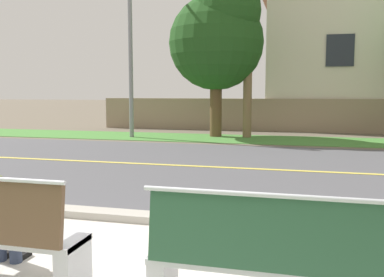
% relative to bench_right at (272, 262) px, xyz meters
% --- Properties ---
extents(ground_plane, '(140.00, 140.00, 0.00)m').
position_rel_bench_right_xyz_m(ground_plane, '(-1.27, 7.68, -0.46)').
color(ground_plane, '#665B4C').
extents(curb_edge, '(44.00, 0.30, 0.11)m').
position_rel_bench_right_xyz_m(curb_edge, '(-1.27, 2.03, -0.40)').
color(curb_edge, '#ADA89E').
rests_on(curb_edge, ground_plane).
extents(street_asphalt, '(52.00, 8.00, 0.01)m').
position_rel_bench_right_xyz_m(street_asphalt, '(-1.27, 6.18, -0.45)').
color(street_asphalt, '#515156').
rests_on(street_asphalt, ground_plane).
extents(road_centre_line, '(48.00, 0.14, 0.01)m').
position_rel_bench_right_xyz_m(road_centre_line, '(-1.27, 6.18, -0.45)').
color(road_centre_line, '#E0CC4C').
rests_on(road_centre_line, ground_plane).
extents(far_verge_grass, '(48.00, 2.80, 0.02)m').
position_rel_bench_right_xyz_m(far_verge_grass, '(-1.27, 12.00, -0.45)').
color(far_verge_grass, '#478438').
rests_on(far_verge_grass, ground_plane).
extents(bench_right, '(1.87, 0.48, 1.01)m').
position_rel_bench_right_xyz_m(bench_right, '(0.00, 0.00, 0.00)').
color(bench_right, silver).
rests_on(bench_right, ground_plane).
extents(streetlamp, '(0.24, 2.10, 7.23)m').
position_rel_bench_right_xyz_m(streetlamp, '(-5.91, 11.79, 3.67)').
color(streetlamp, gray).
rests_on(streetlamp, ground_plane).
extents(shade_tree_far_left, '(3.51, 3.51, 5.79)m').
position_rel_bench_right_xyz_m(shade_tree_far_left, '(-2.80, 12.53, 3.30)').
color(shade_tree_far_left, brown).
rests_on(shade_tree_far_left, ground_plane).
extents(garden_wall, '(13.00, 0.36, 1.40)m').
position_rel_bench_right_xyz_m(garden_wall, '(-2.22, 15.45, 0.24)').
color(garden_wall, gray).
rests_on(garden_wall, ground_plane).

